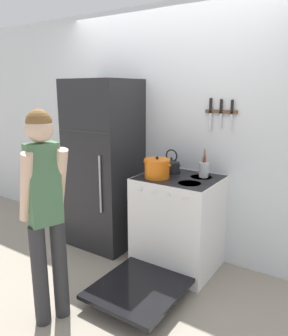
# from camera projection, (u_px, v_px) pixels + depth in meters

# --- Properties ---
(ground_plane) EXTENTS (14.00, 14.00, 0.00)m
(ground_plane) POSITION_uv_depth(u_px,v_px,m) (167.00, 245.00, 3.72)
(ground_plane) COLOR gray
(wall_back) EXTENTS (10.00, 0.06, 2.55)m
(wall_back) POSITION_uv_depth(u_px,v_px,m) (170.00, 133.00, 3.44)
(wall_back) COLOR silver
(wall_back) RESTS_ON ground_plane
(refrigerator) EXTENTS (0.69, 0.64, 1.83)m
(refrigerator) POSITION_uv_depth(u_px,v_px,m) (104.00, 165.00, 3.59)
(refrigerator) COLOR black
(refrigerator) RESTS_ON ground_plane
(stove_range) EXTENTS (0.75, 1.38, 0.92)m
(stove_range) POSITION_uv_depth(u_px,v_px,m) (176.00, 224.00, 3.16)
(stove_range) COLOR white
(stove_range) RESTS_ON ground_plane
(dutch_oven_pot) EXTENTS (0.29, 0.24, 0.20)m
(dutch_oven_pot) POSITION_uv_depth(u_px,v_px,m) (157.00, 168.00, 3.05)
(dutch_oven_pot) COLOR orange
(dutch_oven_pot) RESTS_ON stove_range
(tea_kettle) EXTENTS (0.21, 0.17, 0.23)m
(tea_kettle) POSITION_uv_depth(u_px,v_px,m) (172.00, 165.00, 3.25)
(tea_kettle) COLOR black
(tea_kettle) RESTS_ON stove_range
(utensil_jar) EXTENTS (0.09, 0.09, 0.28)m
(utensil_jar) POSITION_uv_depth(u_px,v_px,m) (204.00, 169.00, 3.07)
(utensil_jar) COLOR #B7BABF
(utensil_jar) RESTS_ON stove_range
(person) EXTENTS (0.33, 0.38, 1.60)m
(person) POSITION_uv_depth(u_px,v_px,m) (45.00, 207.00, 2.32)
(person) COLOR #2D2D30
(person) RESTS_ON ground_plane
(wall_knife_strip) EXTENTS (0.31, 0.03, 0.30)m
(wall_knife_strip) POSITION_uv_depth(u_px,v_px,m) (221.00, 110.00, 3.04)
(wall_knife_strip) COLOR brown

